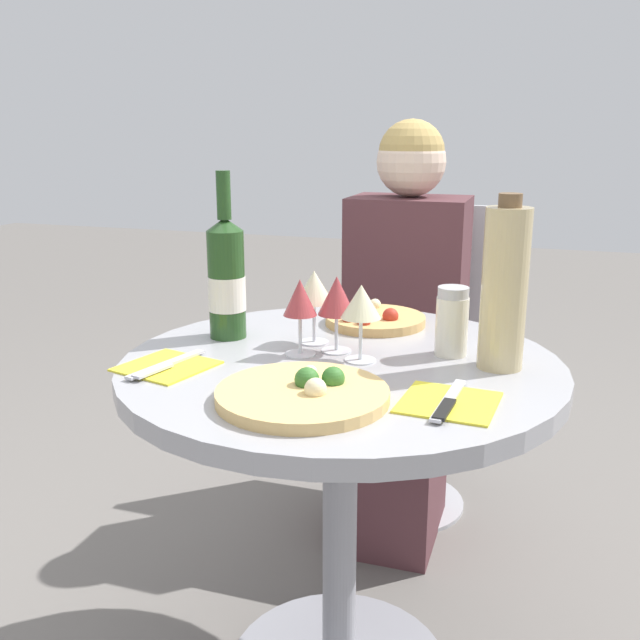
# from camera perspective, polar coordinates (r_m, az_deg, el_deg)

# --- Properties ---
(dining_table) EXTENTS (0.84, 0.84, 0.71)m
(dining_table) POSITION_cam_1_polar(r_m,az_deg,el_deg) (1.42, 1.65, -9.17)
(dining_table) COLOR gray
(dining_table) RESTS_ON ground_plane
(chair_behind_diner) EXTENTS (0.43, 0.43, 0.91)m
(chair_behind_diner) POSITION_cam_1_polar(r_m,az_deg,el_deg) (2.22, 7.16, -3.58)
(chair_behind_diner) COLOR #ADADB2
(chair_behind_diner) RESTS_ON ground_plane
(seated_diner) EXTENTS (0.33, 0.47, 1.16)m
(seated_diner) POSITION_cam_1_polar(r_m,az_deg,el_deg) (2.05, 6.42, -2.26)
(seated_diner) COLOR #512D33
(seated_diner) RESTS_ON ground_plane
(pizza_large) EXTENTS (0.28, 0.28, 0.05)m
(pizza_large) POSITION_cam_1_polar(r_m,az_deg,el_deg) (1.16, -1.23, -5.89)
(pizza_large) COLOR #DBB26B
(pizza_large) RESTS_ON dining_table
(pizza_small_far) EXTENTS (0.23, 0.23, 0.05)m
(pizza_small_far) POSITION_cam_1_polar(r_m,az_deg,el_deg) (1.61, 4.24, 0.09)
(pizza_small_far) COLOR tan
(pizza_small_far) RESTS_ON dining_table
(wine_bottle) EXTENTS (0.08, 0.08, 0.35)m
(wine_bottle) POSITION_cam_1_polar(r_m,az_deg,el_deg) (1.50, -7.49, 3.33)
(wine_bottle) COLOR #23471E
(wine_bottle) RESTS_ON dining_table
(tall_carafe) EXTENTS (0.08, 0.08, 0.32)m
(tall_carafe) POSITION_cam_1_polar(r_m,az_deg,el_deg) (1.32, 14.53, 2.51)
(tall_carafe) COLOR tan
(tall_carafe) RESTS_ON dining_table
(sugar_shaker) EXTENTS (0.06, 0.06, 0.14)m
(sugar_shaker) POSITION_cam_1_polar(r_m,az_deg,el_deg) (1.40, 10.51, -0.14)
(sugar_shaker) COLOR silver
(sugar_shaker) RESTS_ON dining_table
(wine_glass_back_left) EXTENTS (0.08, 0.08, 0.15)m
(wine_glass_back_left) POSITION_cam_1_polar(r_m,az_deg,el_deg) (1.44, -0.48, 2.55)
(wine_glass_back_left) COLOR silver
(wine_glass_back_left) RESTS_ON dining_table
(wine_glass_center) EXTENTS (0.07, 0.07, 0.15)m
(wine_glass_center) POSITION_cam_1_polar(r_m,az_deg,el_deg) (1.39, 1.34, 1.85)
(wine_glass_center) COLOR silver
(wine_glass_center) RESTS_ON dining_table
(wine_glass_front_left) EXTENTS (0.07, 0.07, 0.15)m
(wine_glass_front_left) POSITION_cam_1_polar(r_m,az_deg,el_deg) (1.36, -1.61, 1.64)
(wine_glass_front_left) COLOR silver
(wine_glass_front_left) RESTS_ON dining_table
(wine_glass_front_right) EXTENTS (0.08, 0.08, 0.15)m
(wine_glass_front_right) POSITION_cam_1_polar(r_m,az_deg,el_deg) (1.33, 3.31, 1.33)
(wine_glass_front_right) COLOR silver
(wine_glass_front_right) RESTS_ON dining_table
(place_setting_left) EXTENTS (0.18, 0.19, 0.01)m
(place_setting_left) POSITION_cam_1_polar(r_m,az_deg,el_deg) (1.35, -12.24, -3.63)
(place_setting_left) COLOR yellow
(place_setting_left) RESTS_ON dining_table
(place_setting_right) EXTENTS (0.16, 0.19, 0.01)m
(place_setting_right) POSITION_cam_1_polar(r_m,az_deg,el_deg) (1.17, 10.24, -6.51)
(place_setting_right) COLOR yellow
(place_setting_right) RESTS_ON dining_table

